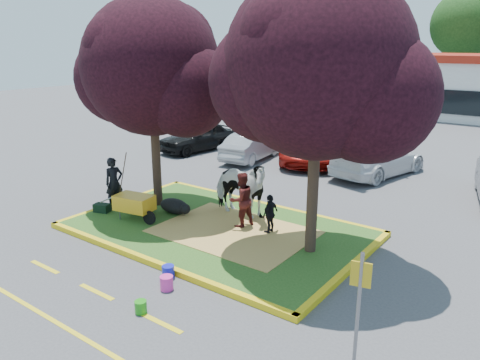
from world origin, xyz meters
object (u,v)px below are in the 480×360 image
Objects in this scene: bucket_blue at (168,272)px; car_black at (198,136)px; car_silver at (252,146)px; handler at (114,183)px; bucket_green at (141,307)px; cow at (239,188)px; wheelbarrow at (135,203)px; sign_post at (358,305)px; calf at (174,206)px; bucket_pink at (167,283)px.

car_black reaches higher than bucket_blue.
car_silver is (-4.97, 10.48, 0.49)m from bucket_blue.
handler is 6.28m from bucket_green.
wheelbarrow is (-2.29, -2.13, -0.37)m from cow.
handler is 8.31m from car_silver.
bucket_green is at bearing 176.21° from sign_post.
handler is 5.08m from bucket_blue.
cow is at bearing 12.67° from calf.
car_black reaches higher than bucket_green.
bucket_pink is 0.08× the size of car_black.
cow is at bearing 105.40° from bucket_pink.
cow reaches higher than calf.
calf is 0.27× the size of car_silver.
bucket_green is at bearing -50.70° from wheelbarrow.
sign_post is at bearing -27.60° from wheelbarrow.
sign_post is at bearing 9.16° from bucket_green.
bucket_blue is (0.85, -3.92, -0.89)m from cow.
car_silver is (3.26, 0.04, -0.07)m from car_black.
bucket_pink is (1.19, -4.32, -0.88)m from cow.
cow is 4.06m from handler.
bucket_pink is 0.08× the size of car_silver.
car_silver is at bearing 9.16° from car_black.
sign_post is at bearing -128.08° from cow.
car_black is 1.08× the size of car_silver.
calf is at bearing 120.88° from cow.
handler is 5.33× the size of bucket_blue.
bucket_blue is at bearing -166.88° from cow.
sign_post is (9.36, -2.88, 0.41)m from handler.
handler is at bearing 86.38° from car_silver.
bucket_pink is (-4.50, 0.29, -1.22)m from sign_post.
bucket_pink is at bearing -42.53° from wheelbarrow.
bucket_green is at bearing -66.86° from bucket_blue.
bucket_green is (1.43, -5.30, -0.91)m from cow.
wheelbarrow is at bearing -51.02° from car_black.
car_silver is at bearing 90.07° from calf.
car_black is at bearing 109.50° from calf.
car_silver reaches higher than bucket_green.
bucket_blue is at bearing 113.14° from bucket_green.
handler is at bearing 145.09° from bucket_green.
wheelbarrow is at bearing -91.49° from handler.
car_silver is at bearing 17.36° from handler.
cow is at bearing 128.00° from sign_post.
car_black is 3.26m from car_silver.
wheelbarrow is at bearing 149.74° from sign_post.
calf is at bearing -44.78° from car_black.
car_black is (-3.72, 8.26, -0.25)m from handler.
bucket_blue is at bearing 158.94° from sign_post.
car_silver reaches higher than bucket_pink.
bucket_pink is (4.86, -2.59, -0.81)m from handler.
wheelbarrow is 0.52× the size of car_silver.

